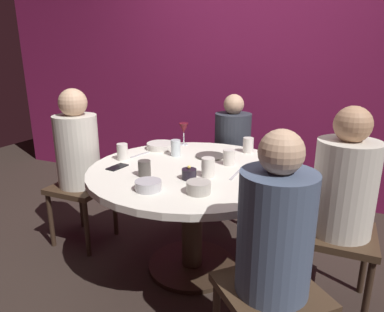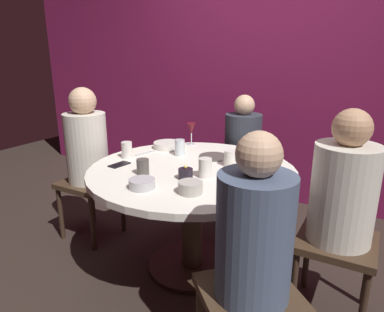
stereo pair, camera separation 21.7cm
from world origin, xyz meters
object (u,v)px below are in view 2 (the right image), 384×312
(cell_phone, at_px, (119,165))
(cup_far_edge, at_px, (254,147))
(cup_by_left_diner, at_px, (230,158))
(bowl_salad_center, at_px, (190,187))
(seated_diner_front_right, at_px, (254,241))
(seated_diner_back, at_px, (243,144))
(cup_by_right_diner, at_px, (180,148))
(cup_center_front, at_px, (127,150))
(cup_near_candle, at_px, (205,168))
(wine_glass, at_px, (191,129))
(candle_holder, at_px, (186,174))
(dining_table, at_px, (192,190))
(bowl_serving_large, at_px, (142,184))
(seated_diner_right, at_px, (343,195))
(seated_diner_left, at_px, (87,148))
(dinner_plate, at_px, (214,157))
(bowl_small_white, at_px, (168,145))
(cup_beside_wine, at_px, (143,167))

(cell_phone, bearing_deg, cup_far_edge, 52.95)
(cell_phone, relative_size, cup_by_left_diner, 1.39)
(bowl_salad_center, bearing_deg, cup_far_edge, 87.18)
(seated_diner_front_right, height_order, bowl_salad_center, seated_diner_front_right)
(seated_diner_back, distance_m, cup_far_edge, 0.47)
(cup_by_right_diner, relative_size, cup_center_front, 1.02)
(cup_near_candle, bearing_deg, wine_glass, 125.54)
(cup_by_right_diner, bearing_deg, candle_holder, -54.87)
(dining_table, xyz_separation_m, cup_near_candle, (0.15, -0.11, 0.21))
(bowl_serving_large, xyz_separation_m, bowl_salad_center, (0.26, 0.07, 0.01))
(seated_diner_right, distance_m, seated_diner_front_right, 0.69)
(seated_diner_back, height_order, cup_near_candle, seated_diner_back)
(bowl_salad_center, bearing_deg, seated_diner_left, 162.04)
(cup_by_left_diner, xyz_separation_m, cup_by_right_diner, (-0.41, 0.05, 0.01))
(wine_glass, relative_size, dinner_plate, 0.86)
(wine_glass, distance_m, cup_near_candle, 0.76)
(cup_by_right_diner, xyz_separation_m, cup_center_front, (-0.29, -0.23, -0.00))
(bowl_small_white, height_order, cup_beside_wine, cup_beside_wine)
(seated_diner_left, xyz_separation_m, bowl_serving_large, (0.85, -0.43, 0.02))
(bowl_salad_center, distance_m, bowl_small_white, 0.91)
(candle_holder, relative_size, cup_by_left_diner, 0.85)
(cup_by_left_diner, bearing_deg, wine_glass, 144.37)
(cup_beside_wine, bearing_deg, seated_diner_front_right, -25.15)
(candle_holder, height_order, bowl_salad_center, candle_holder)
(seated_diner_left, height_order, seated_diner_back, seated_diner_left)
(candle_holder, xyz_separation_m, wine_glass, (-0.35, 0.70, 0.10))
(seated_diner_left, xyz_separation_m, cell_phone, (0.48, -0.18, -0.00))
(bowl_serving_large, xyz_separation_m, cup_by_right_diner, (-0.14, 0.63, 0.03))
(cup_by_left_diner, bearing_deg, cell_phone, -151.78)
(dinner_plate, xyz_separation_m, cup_near_candle, (0.13, -0.38, 0.05))
(candle_holder, xyz_separation_m, cup_by_left_diner, (0.13, 0.35, 0.02))
(seated_diner_front_right, relative_size, bowl_small_white, 5.29)
(seated_diner_back, bearing_deg, dining_table, 0.00)
(seated_diner_front_right, xyz_separation_m, cup_center_front, (-1.15, 0.62, 0.07))
(seated_diner_back, bearing_deg, cup_by_left_diner, 14.89)
(cup_by_right_diner, bearing_deg, cup_by_left_diner, -6.49)
(bowl_small_white, relative_size, cup_near_candle, 1.91)
(seated_diner_back, relative_size, cup_beside_wine, 11.62)
(seated_diner_back, bearing_deg, seated_diner_left, -45.99)
(bowl_serving_large, bearing_deg, candle_holder, 60.73)
(seated_diner_front_right, relative_size, cup_by_right_diner, 10.08)
(seated_diner_front_right, height_order, cup_beside_wine, seated_diner_front_right)
(cup_near_candle, distance_m, cup_by_left_diner, 0.27)
(cup_by_right_diner, bearing_deg, seated_diner_front_right, -44.70)
(bowl_serving_large, relative_size, cup_far_edge, 1.30)
(seated_diner_front_right, distance_m, cup_far_edge, 1.21)
(cup_by_right_diner, bearing_deg, cell_phone, -120.36)
(cup_by_right_diner, xyz_separation_m, cup_beside_wine, (0.01, -0.45, -0.01))
(bowl_small_white, distance_m, cup_by_right_diner, 0.22)
(candle_holder, bearing_deg, bowl_salad_center, -52.85)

